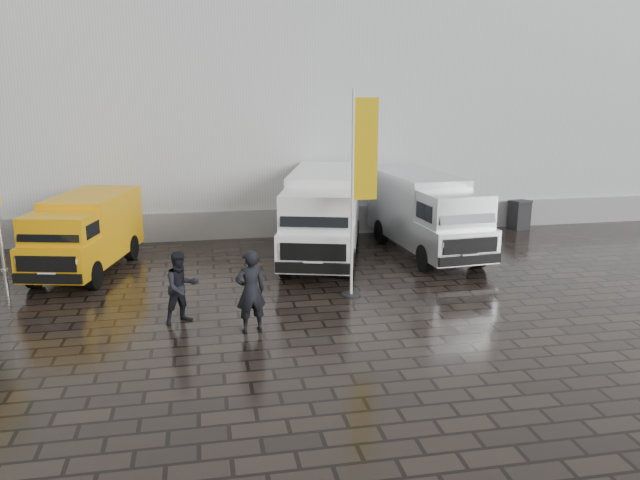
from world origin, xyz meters
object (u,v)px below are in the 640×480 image
Objects in this scene: van_yellow at (85,236)px; flagpole at (360,183)px; van_silver at (426,216)px; person_tent at (181,287)px; wheelie_bin at (519,214)px; van_white at (323,217)px; person_front at (251,291)px.

van_yellow is 8.23m from flagpole.
person_tent is (-7.57, -4.68, -0.41)m from van_silver.
wheelie_bin is 14.41m from person_tent.
van_white is at bearing 93.58° from flagpole.
flagpole is 4.04m from person_front.
wheelie_bin is 13.64m from person_front.
person_tent is (2.81, -4.58, -0.25)m from van_yellow.
flagpole is (7.23, -3.47, 1.84)m from van_yellow.
van_yellow reaches higher than person_tent.
van_white is 1.07× the size of van_silver.
person_tent is at bearing -115.94° from van_white.
van_silver is 3.13× the size of person_front.
van_silver reaches higher than person_front.
van_silver is 5.30× the size of wheelie_bin.
wheelie_bin is at bearing 2.85° from person_tent.
person_front is at bearing -57.21° from person_tent.
flagpole is (0.22, -3.56, 1.59)m from van_white.
flagpole is 2.82× the size of person_front.
van_yellow is 0.82× the size of van_silver.
person_front is (-10.83, -8.29, 0.38)m from wheelie_bin.
van_white is at bearing -171.04° from wheelie_bin.
wheelie_bin is (7.90, 6.34, -2.38)m from flagpole.
van_yellow is at bearing 176.18° from van_silver.
van_white is 6.31m from person_tent.
van_yellow is 5.38m from person_tent.
flagpole is at bearing -135.76° from van_silver.
van_silver is at bearing -150.52° from person_front.
van_yellow is at bearing 154.38° from flagpole.
van_white reaches higher than person_tent.
van_silver is at bearing -159.64° from wheelie_bin.
wheelie_bin is at bearing 38.75° from flagpole.
van_white is 8.62m from wheelie_bin.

